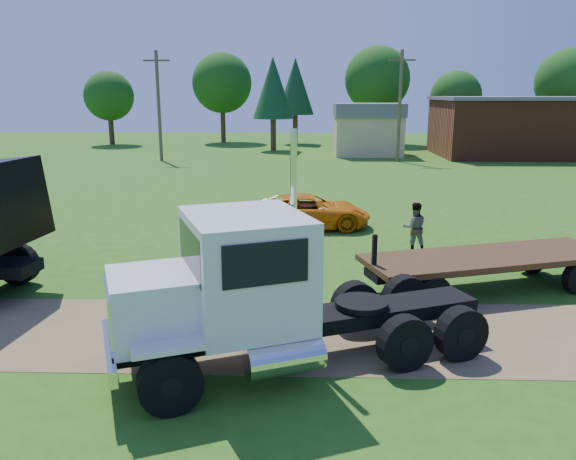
{
  "coord_description": "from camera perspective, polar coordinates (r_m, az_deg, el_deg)",
  "views": [
    {
      "loc": [
        -1.65,
        -12.49,
        5.64
      ],
      "look_at": [
        -2.19,
        3.96,
        1.6
      ],
      "focal_mm": 35.0,
      "sensor_mm": 36.0,
      "label": 1
    }
  ],
  "objects": [
    {
      "name": "tan_shed",
      "position": [
        52.89,
        8.13,
        10.16
      ],
      "size": [
        6.2,
        5.4,
        4.7
      ],
      "color": "tan",
      "rests_on": "ground"
    },
    {
      "name": "white_semi_tractor",
      "position": [
        11.49,
        -3.74,
        -6.39
      ],
      "size": [
        8.23,
        5.3,
        4.93
      ],
      "rotation": [
        0.0,
        0.0,
        0.38
      ],
      "color": "black",
      "rests_on": "ground"
    },
    {
      "name": "utility_poles",
      "position": [
        48.11,
        11.29,
        12.42
      ],
      "size": [
        42.2,
        0.28,
        9.0
      ],
      "color": "#493F29",
      "rests_on": "ground"
    },
    {
      "name": "spectator_b",
      "position": [
        20.71,
        12.72,
        0.25
      ],
      "size": [
        0.9,
        0.7,
        1.83
      ],
      "primitive_type": "imported",
      "rotation": [
        0.0,
        0.0,
        3.16
      ],
      "color": "#999999",
      "rests_on": "ground"
    },
    {
      "name": "brick_building",
      "position": [
        56.13,
        22.71,
        9.69
      ],
      "size": [
        15.4,
        10.4,
        5.3
      ],
      "color": "brown",
      "rests_on": "ground"
    },
    {
      "name": "flatbed_trailer",
      "position": [
        17.39,
        19.69,
        -3.14
      ],
      "size": [
        7.77,
        4.35,
        1.91
      ],
      "rotation": [
        0.0,
        0.0,
        0.3
      ],
      "color": "#361C11",
      "rests_on": "ground"
    },
    {
      "name": "tree_row",
      "position": [
        63.61,
        6.56,
        14.43
      ],
      "size": [
        55.74,
        15.1,
        10.69
      ],
      "color": "#3B2818",
      "rests_on": "ground"
    },
    {
      "name": "orange_pickup",
      "position": [
        23.95,
        2.17,
        1.92
      ],
      "size": [
        5.34,
        2.77,
        1.44
      ],
      "primitive_type": "imported",
      "rotation": [
        0.0,
        0.0,
        1.65
      ],
      "color": "orange",
      "rests_on": "ground"
    },
    {
      "name": "dirt_track",
      "position": [
        13.8,
        8.73,
        -10.47
      ],
      "size": [
        120.0,
        4.2,
        0.01
      ],
      "primitive_type": "cube",
      "color": "brown",
      "rests_on": "ground"
    },
    {
      "name": "ground",
      "position": [
        13.8,
        8.73,
        -10.49
      ],
      "size": [
        140.0,
        140.0,
        0.0
      ],
      "primitive_type": "plane",
      "color": "#2A5913",
      "rests_on": "ground"
    }
  ]
}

